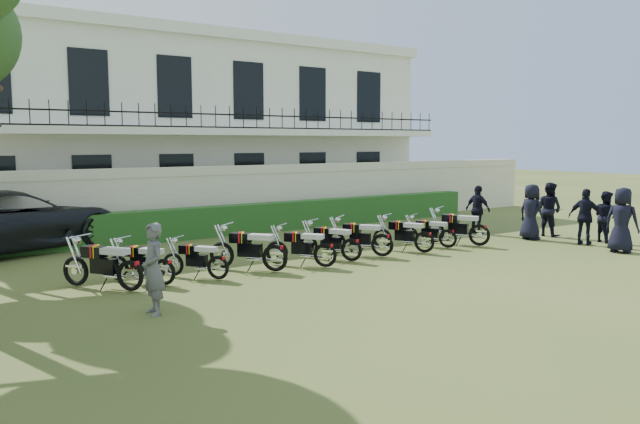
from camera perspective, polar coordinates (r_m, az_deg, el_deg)
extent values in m
plane|color=#3A491D|center=(15.83, 6.20, -5.00)|extent=(100.00, 100.00, 0.00)
cube|color=#EFE5C9|center=(22.28, -7.39, 0.89)|extent=(30.00, 0.30, 2.00)
cube|color=#EFE5C9|center=(22.20, -7.43, 3.84)|extent=(30.00, 0.35, 0.30)
cube|color=#1F4C1B|center=(22.12, -4.12, -0.42)|extent=(18.00, 0.60, 1.00)
cube|color=white|center=(27.65, -13.26, 7.02)|extent=(20.00, 8.00, 7.00)
cube|color=white|center=(27.94, -13.46, 14.63)|extent=(20.40, 8.40, 0.40)
cube|color=white|center=(23.34, -8.96, 7.26)|extent=(20.00, 1.40, 0.25)
cube|color=black|center=(22.78, -8.27, 8.80)|extent=(20.00, 0.05, 0.05)
cube|color=black|center=(22.76, -8.25, 7.67)|extent=(20.00, 0.05, 0.05)
cube|color=black|center=(22.50, -20.06, 2.14)|extent=(1.30, 0.12, 2.20)
cube|color=black|center=(22.54, -20.41, 11.05)|extent=(1.30, 0.12, 2.20)
cube|color=black|center=(23.44, -12.96, 2.52)|extent=(1.30, 0.12, 2.20)
cube|color=black|center=(23.48, -13.17, 11.07)|extent=(1.30, 0.12, 2.20)
cube|color=black|center=(24.71, -6.48, 2.84)|extent=(1.30, 0.12, 2.20)
cube|color=black|center=(24.75, -6.59, 10.95)|extent=(1.30, 0.12, 2.20)
cube|color=black|center=(26.27, -0.71, 3.08)|extent=(1.30, 0.12, 2.20)
cube|color=black|center=(26.30, -0.72, 10.72)|extent=(1.30, 0.12, 2.20)
cube|color=black|center=(28.06, 4.38, 3.28)|extent=(1.30, 0.12, 2.20)
cube|color=black|center=(28.09, 4.44, 10.43)|extent=(1.30, 0.12, 2.20)
torus|color=black|center=(13.24, -14.54, -6.01)|extent=(0.46, 0.59, 0.66)
torus|color=black|center=(14.07, -19.27, -5.43)|extent=(0.46, 0.59, 0.66)
cube|color=black|center=(13.58, -16.82, -5.07)|extent=(0.50, 0.60, 0.32)
cube|color=black|center=(13.67, -17.69, -3.77)|extent=(0.51, 0.56, 0.24)
cube|color=#B80B14|center=(13.67, -17.69, -3.73)|extent=(0.24, 0.29, 0.25)
cube|color=yellow|center=(13.63, -17.48, -3.75)|extent=(0.21, 0.27, 0.25)
cube|color=#BCBCBC|center=(13.34, -15.86, -3.77)|extent=(0.55, 0.63, 0.13)
cylinder|color=silver|center=(13.83, -18.87, -2.34)|extent=(0.55, 0.40, 0.03)
torus|color=black|center=(13.66, -11.95, -5.71)|extent=(0.39, 0.54, 0.59)
torus|color=black|center=(14.39, -16.08, -5.21)|extent=(0.39, 0.54, 0.59)
cube|color=black|center=(13.96, -13.92, -4.90)|extent=(0.43, 0.54, 0.29)
cube|color=black|center=(14.04, -14.68, -3.78)|extent=(0.44, 0.50, 0.21)
cube|color=#B80B14|center=(14.04, -14.68, -3.74)|extent=(0.22, 0.25, 0.22)
cube|color=yellow|center=(14.00, -14.49, -3.76)|extent=(0.19, 0.24, 0.22)
cube|color=#BCBCBC|center=(13.75, -13.08, -3.78)|extent=(0.48, 0.57, 0.12)
cylinder|color=silver|center=(14.18, -15.71, -2.53)|extent=(0.50, 0.34, 0.03)
torus|color=black|center=(14.09, -7.20, -5.32)|extent=(0.39, 0.49, 0.55)
torus|color=black|center=(14.63, -11.33, -4.96)|extent=(0.39, 0.49, 0.55)
cube|color=black|center=(14.31, -9.16, -4.63)|extent=(0.42, 0.49, 0.27)
cube|color=black|center=(14.36, -9.91, -3.62)|extent=(0.43, 0.46, 0.20)
cube|color=#B80B14|center=(14.36, -9.91, -3.58)|extent=(0.19, 0.24, 0.21)
cube|color=yellow|center=(14.33, -9.72, -3.59)|extent=(0.17, 0.23, 0.21)
cube|color=#BCBCBC|center=(14.15, -8.31, -3.59)|extent=(0.47, 0.53, 0.11)
cylinder|color=silver|center=(14.46, -10.93, -2.49)|extent=(0.45, 0.34, 0.03)
torus|color=black|center=(14.80, -1.61, -4.50)|extent=(0.48, 0.58, 0.66)
torus|color=black|center=(15.30, -6.60, -4.18)|extent=(0.48, 0.58, 0.66)
cube|color=black|center=(14.98, -3.96, -3.74)|extent=(0.52, 0.59, 0.32)
cube|color=black|center=(15.03, -4.85, -2.60)|extent=(0.52, 0.56, 0.24)
cube|color=#B80B14|center=(15.02, -4.85, -2.56)|extent=(0.23, 0.29, 0.25)
cube|color=yellow|center=(15.00, -4.62, -2.57)|extent=(0.20, 0.28, 0.25)
cube|color=#BCBCBC|center=(14.83, -2.92, -2.53)|extent=(0.57, 0.63, 0.13)
cylinder|color=silver|center=(15.11, -6.08, -1.32)|extent=(0.53, 0.42, 0.03)
torus|color=black|center=(15.35, 2.78, -4.20)|extent=(0.44, 0.54, 0.61)
torus|color=black|center=(15.73, -1.77, -3.94)|extent=(0.44, 0.54, 0.61)
cube|color=black|center=(15.48, 0.65, -3.54)|extent=(0.47, 0.54, 0.30)
cube|color=black|center=(15.51, -0.15, -2.52)|extent=(0.48, 0.51, 0.22)
cube|color=#B80B14|center=(15.51, -0.15, -2.48)|extent=(0.21, 0.27, 0.23)
cube|color=yellow|center=(15.49, 0.06, -2.49)|extent=(0.19, 0.25, 0.23)
cube|color=#BCBCBC|center=(15.36, 1.61, -2.46)|extent=(0.52, 0.58, 0.12)
cylinder|color=silver|center=(15.57, -1.27, -1.38)|extent=(0.49, 0.38, 0.03)
torus|color=black|center=(16.05, 4.99, -3.75)|extent=(0.36, 0.58, 0.61)
torus|color=black|center=(16.58, 0.85, -3.40)|extent=(0.36, 0.58, 0.61)
cube|color=black|center=(16.25, 3.05, -3.07)|extent=(0.41, 0.57, 0.30)
cube|color=black|center=(16.31, 2.32, -2.08)|extent=(0.44, 0.52, 0.22)
cube|color=#B80B14|center=(16.31, 2.32, -2.04)|extent=(0.24, 0.25, 0.23)
cube|color=yellow|center=(16.28, 2.51, -2.06)|extent=(0.22, 0.23, 0.23)
cube|color=#BCBCBC|center=(16.10, 3.92, -2.06)|extent=(0.47, 0.60, 0.12)
cylinder|color=silver|center=(16.40, 1.32, -0.97)|extent=(0.54, 0.30, 0.03)
torus|color=black|center=(16.90, 7.92, -3.24)|extent=(0.45, 0.56, 0.63)
torus|color=black|center=(17.20, 3.53, -3.02)|extent=(0.45, 0.56, 0.63)
cube|color=black|center=(17.00, 5.88, -2.62)|extent=(0.49, 0.57, 0.31)
cube|color=black|center=(17.01, 5.11, -1.66)|extent=(0.49, 0.53, 0.23)
cube|color=#B80B14|center=(17.01, 5.11, -1.63)|extent=(0.22, 0.28, 0.24)
cube|color=yellow|center=(17.00, 5.32, -1.64)|extent=(0.20, 0.26, 0.24)
cube|color=#BCBCBC|center=(16.89, 6.81, -1.60)|extent=(0.54, 0.60, 0.12)
cylinder|color=silver|center=(17.05, 4.05, -0.59)|extent=(0.52, 0.39, 0.03)
torus|color=black|center=(17.57, 11.48, -2.97)|extent=(0.34, 0.58, 0.60)
torus|color=black|center=(18.01, 7.59, -2.68)|extent=(0.34, 0.58, 0.60)
cube|color=black|center=(17.74, 9.67, -2.36)|extent=(0.40, 0.57, 0.30)
cube|color=black|center=(17.78, 8.99, -1.46)|extent=(0.42, 0.51, 0.22)
cube|color=#B80B14|center=(17.78, 9.00, -1.43)|extent=(0.24, 0.25, 0.23)
cube|color=yellow|center=(17.76, 9.17, -1.44)|extent=(0.22, 0.23, 0.23)
cube|color=#BCBCBC|center=(17.61, 10.50, -1.44)|extent=(0.45, 0.59, 0.12)
cylinder|color=silver|center=(17.86, 8.06, -0.45)|extent=(0.55, 0.28, 0.03)
torus|color=black|center=(18.59, 13.36, -2.59)|extent=(0.33, 0.53, 0.55)
torus|color=black|center=(18.91, 9.89, -2.36)|extent=(0.33, 0.53, 0.55)
cube|color=black|center=(18.71, 11.75, -2.07)|extent=(0.38, 0.52, 0.27)
cube|color=black|center=(18.73, 11.15, -1.29)|extent=(0.40, 0.47, 0.20)
cube|color=#B80B14|center=(18.73, 11.15, -1.26)|extent=(0.22, 0.23, 0.21)
cube|color=yellow|center=(18.71, 11.31, -1.27)|extent=(0.20, 0.21, 0.21)
cube|color=#BCBCBC|center=(18.60, 12.50, -1.26)|extent=(0.42, 0.54, 0.11)
cylinder|color=silver|center=(18.78, 10.32, -0.41)|extent=(0.50, 0.28, 0.03)
torus|color=black|center=(19.12, 16.37, -2.28)|extent=(0.38, 0.63, 0.65)
torus|color=black|center=(19.46, 12.37, -2.02)|extent=(0.38, 0.63, 0.65)
cube|color=black|center=(19.24, 14.52, -1.68)|extent=(0.44, 0.61, 0.32)
cube|color=black|center=(19.27, 13.83, -0.79)|extent=(0.47, 0.56, 0.24)
cube|color=#B80B14|center=(19.27, 13.84, -0.76)|extent=(0.26, 0.27, 0.25)
cube|color=yellow|center=(19.25, 14.02, -0.77)|extent=(0.24, 0.25, 0.25)
cube|color=#BCBCBC|center=(19.13, 15.39, -0.75)|extent=(0.49, 0.64, 0.13)
cylinder|color=silver|center=(19.32, 12.88, 0.21)|extent=(0.59, 0.32, 0.03)
imported|color=black|center=(19.77, -26.48, -0.74)|extent=(7.05, 4.89, 1.79)
imported|color=slate|center=(11.71, -15.01, -5.06)|extent=(0.40, 0.61, 1.68)
imported|color=black|center=(19.58, 25.88, -0.67)|extent=(0.75, 1.00, 1.86)
imported|color=black|center=(21.40, 24.65, -0.39)|extent=(0.83, 0.94, 1.61)
imported|color=black|center=(20.61, 23.12, -0.41)|extent=(0.71, 1.09, 1.72)
imported|color=black|center=(21.10, 18.75, 0.01)|extent=(0.59, 0.89, 1.79)
imported|color=black|center=(22.12, 20.21, 0.24)|extent=(0.68, 0.87, 1.80)
imported|color=black|center=(21.93, 14.24, 0.21)|extent=(0.47, 1.00, 1.66)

